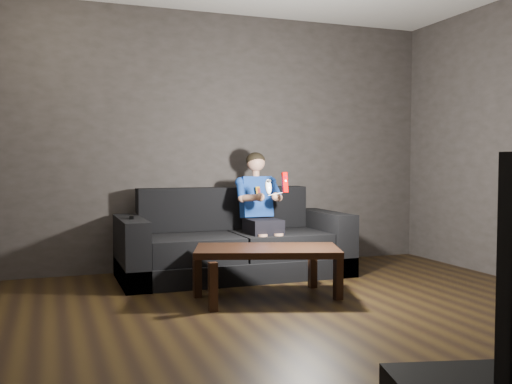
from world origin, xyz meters
name	(u,v)px	position (x,y,z in m)	size (l,w,h in m)	color
floor	(315,331)	(0.00, 0.00, 0.00)	(5.00, 5.00, 0.00)	black
back_wall	(212,141)	(0.00, 2.50, 1.35)	(5.00, 0.04, 2.70)	#36322F
sofa	(234,247)	(0.07, 1.97, 0.28)	(2.23, 0.96, 0.86)	black
child	(260,202)	(0.32, 1.91, 0.73)	(0.46, 0.56, 1.12)	black
wii_remote_red	(285,182)	(0.41, 1.47, 0.94)	(0.05, 0.07, 0.19)	#CC0000
nunchuk_white	(268,187)	(0.24, 1.48, 0.90)	(0.06, 0.09, 0.15)	white
wii_remote_black	(131,217)	(-0.94, 1.89, 0.62)	(0.06, 0.16, 0.03)	black
coffee_table	(267,254)	(0.03, 0.97, 0.37)	(1.29, 0.93, 0.42)	black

